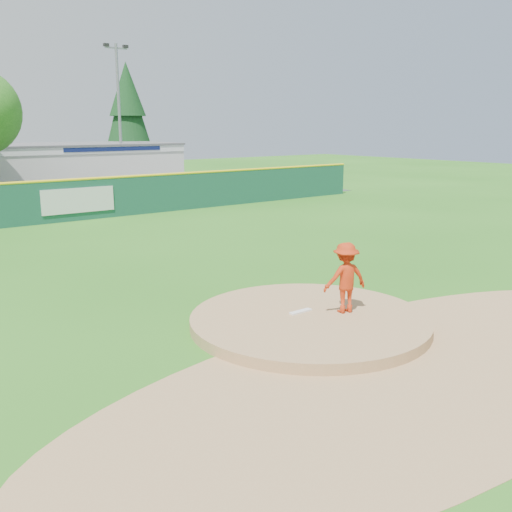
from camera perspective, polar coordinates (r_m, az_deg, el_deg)
ground at (r=13.32m, az=5.34°, el=-6.97°), size 120.00×120.00×0.00m
pitchers_mound at (r=13.32m, az=5.34°, el=-6.97°), size 5.50×5.50×0.50m
pitching_rubber at (r=13.44m, az=4.49°, el=-5.56°), size 0.60×0.15×0.04m
infield_dirt_arc at (r=11.49m, az=15.82°, el=-10.73°), size 15.40×15.40×0.01m
pitcher at (r=13.38m, az=8.93°, el=-2.15°), size 1.20×0.89×1.66m
van at (r=36.94m, az=-16.20°, el=6.42°), size 5.00×2.48×1.36m
pool_building_grp at (r=43.70m, az=-18.52°, el=8.46°), size 15.20×8.20×3.31m
outfield_fence at (r=28.63m, az=-20.21°, el=5.20°), size 40.00×0.14×2.07m
conifer_tree at (r=50.02m, az=-12.70°, el=13.72°), size 4.40×4.40×9.50m
light_pole_right at (r=41.98m, az=-13.52°, el=13.91°), size 1.75×0.25×10.00m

